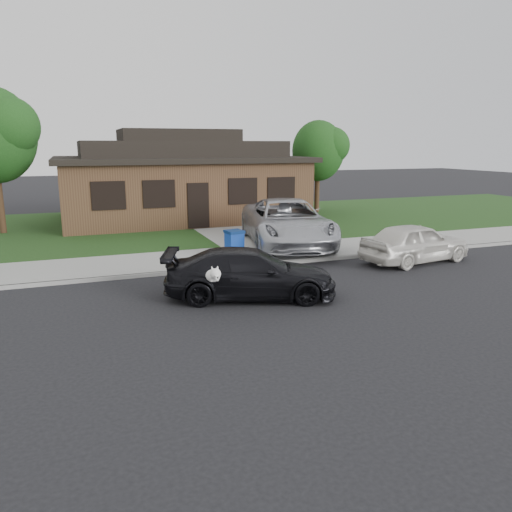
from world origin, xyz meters
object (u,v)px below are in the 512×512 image
object	(u,v)px
white_compact	(415,243)
sedan	(250,274)
recycling_bin	(234,244)
minivan	(287,222)

from	to	relation	value
white_compact	sedan	bearing A→B (deg)	96.84
recycling_bin	minivan	bearing A→B (deg)	17.82
sedan	recycling_bin	bearing A→B (deg)	6.31
minivan	recycling_bin	xyz separation A→B (m)	(-2.60, -1.32, -0.42)
white_compact	recycling_bin	distance (m)	6.28
sedan	minivan	size ratio (longest dim) A/B	0.76
white_compact	recycling_bin	size ratio (longest dim) A/B	4.24
minivan	recycling_bin	bearing A→B (deg)	-141.03
minivan	white_compact	world-z (taller)	minivan
sedan	white_compact	distance (m)	7.00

